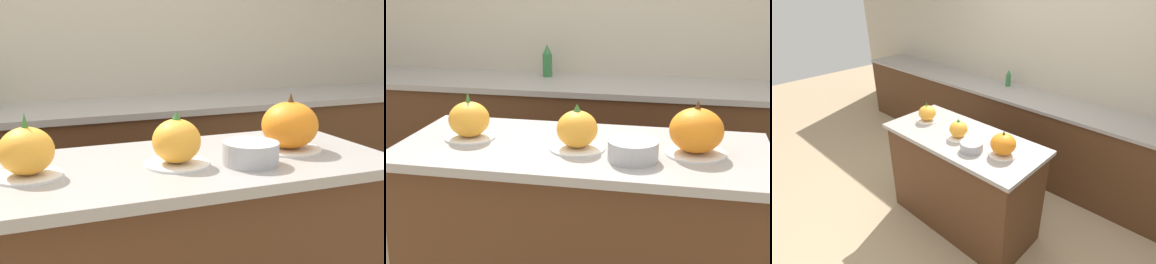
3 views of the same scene
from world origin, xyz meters
TOP-DOWN VIEW (x-y plane):
  - wall_back at (0.00, 1.59)m, footprint 8.00×0.06m
  - kitchen_island at (0.00, 0.00)m, footprint 1.44×0.66m
  - back_counter at (0.00, 1.26)m, footprint 6.00×0.60m
  - pumpkin_cake_left at (-0.46, 0.01)m, footprint 0.20×0.20m
  - pumpkin_cake_center at (-0.01, -0.03)m, footprint 0.21×0.21m
  - pumpkin_cake_right at (0.43, 0.00)m, footprint 0.23×0.23m
  - bottle_tall at (-0.51, 1.40)m, footprint 0.06×0.06m
  - mixing_bowl at (0.21, -0.12)m, footprint 0.18×0.18m

SIDE VIEW (x-z plane):
  - back_counter at x=0.00m, z-range 0.00..0.94m
  - kitchen_island at x=0.00m, z-range 0.00..0.95m
  - mixing_bowl at x=0.21m, z-range 0.95..1.02m
  - pumpkin_cake_center at x=-0.01m, z-range 0.93..1.11m
  - pumpkin_cake_left at x=-0.46m, z-range 0.92..1.12m
  - pumpkin_cake_right at x=0.43m, z-range 0.93..1.14m
  - bottle_tall at x=-0.51m, z-range 0.93..1.15m
  - wall_back at x=0.00m, z-range 0.00..2.50m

